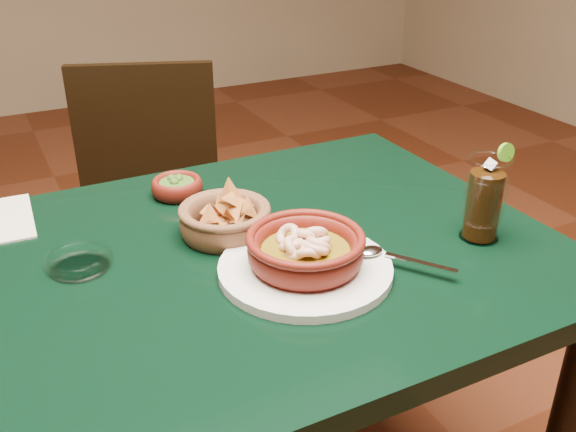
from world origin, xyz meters
name	(u,v)px	position (x,y,z in m)	size (l,w,h in m)	color
dining_table	(211,309)	(0.00, 0.00, 0.65)	(1.20, 0.80, 0.75)	black
dining_chair	(150,218)	(0.08, 0.70, 0.49)	(0.53, 0.53, 0.89)	black
shrimp_plate	(306,254)	(0.13, -0.11, 0.78)	(0.34, 0.28, 0.08)	silver
chip_basket	(225,220)	(0.06, 0.07, 0.78)	(0.20, 0.20, 0.11)	brown
guacamole_ramekin	(177,187)	(0.04, 0.27, 0.77)	(0.12, 0.12, 0.04)	#54120B
cola_drink	(484,200)	(0.46, -0.14, 0.82)	(0.15, 0.15, 0.17)	white
glass_ashtray	(79,262)	(-0.19, 0.07, 0.76)	(0.12, 0.12, 0.03)	white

